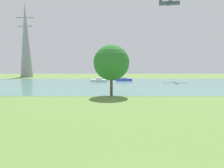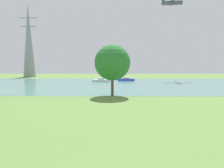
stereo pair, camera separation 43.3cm
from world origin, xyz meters
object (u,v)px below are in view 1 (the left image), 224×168
object	(u,v)px
sailboat_blue	(124,79)
electricity_pylon	(26,40)
tree_west_far	(111,63)
light_aircraft	(169,3)
sailboat_white	(99,80)

from	to	relation	value
sailboat_blue	electricity_pylon	distance (m)	40.48
tree_west_far	light_aircraft	distance (m)	46.86
sailboat_blue	light_aircraft	xyz separation A→B (m)	(14.57, 8.09, 23.51)
tree_west_far	electricity_pylon	bearing A→B (deg)	122.69
tree_west_far	light_aircraft	xyz separation A→B (m)	(18.15, 38.96, 18.67)
light_aircraft	sailboat_white	bearing A→B (deg)	-151.37
electricity_pylon	sailboat_blue	bearing A→B (deg)	-26.48
tree_west_far	light_aircraft	bearing A→B (deg)	65.02
tree_west_far	light_aircraft	world-z (taller)	light_aircraft
sailboat_white	electricity_pylon	distance (m)	36.70
electricity_pylon	light_aircraft	bearing A→B (deg)	-10.46
sailboat_white	tree_west_far	distance (m)	27.83
sailboat_blue	tree_west_far	size ratio (longest dim) A/B	0.84
sailboat_white	tree_west_far	xyz separation A→B (m)	(3.40, -27.19, 4.85)
sailboat_blue	sailboat_white	bearing A→B (deg)	-152.25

